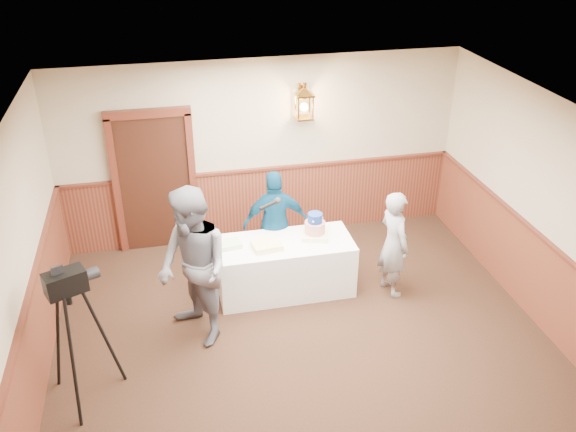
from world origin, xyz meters
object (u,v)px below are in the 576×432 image
interviewer (194,268)px  assistant_p (276,223)px  display_table (285,266)px  tiered_cake (315,228)px  sheet_cake_yellow (267,246)px  tv_camera_rig (78,344)px  sheet_cake_green (230,244)px  baker (394,244)px

interviewer → assistant_p: (1.21, 1.22, -0.22)m
display_table → tiered_cake: 0.67m
interviewer → tiered_cake: bearing=89.6°
tiered_cake → sheet_cake_yellow: size_ratio=1.12×
tiered_cake → tv_camera_rig: 3.31m
sheet_cake_green → assistant_p: size_ratio=0.18×
tiered_cake → baker: 1.06m
sheet_cake_yellow → assistant_p: size_ratio=0.24×
baker → sheet_cake_yellow: bearing=67.9°
sheet_cake_green → sheet_cake_yellow: bearing=-17.4°
tiered_cake → baker: baker is taller
assistant_p → baker: bearing=151.9°
sheet_cake_yellow → sheet_cake_green: sheet_cake_yellow is taller
tiered_cake → sheet_cake_green: (-1.14, -0.01, -0.11)m
tiered_cake → assistant_p: bearing=136.0°
sheet_cake_yellow → interviewer: (-0.98, -0.64, 0.21)m
tiered_cake → sheet_cake_green: size_ratio=1.49×
display_table → sheet_cake_yellow: size_ratio=4.86×
baker → tv_camera_rig: 4.06m
tv_camera_rig → interviewer: bearing=7.0°
interviewer → baker: bearing=72.7°
sheet_cake_green → assistant_p: bearing=32.1°
baker → interviewer: bearing=85.0°
interviewer → baker: size_ratio=1.33×
tv_camera_rig → assistant_p: bearing=15.0°
tiered_cake → tv_camera_rig: (-2.93, -1.54, -0.17)m
sheet_cake_yellow → tiered_cake: bearing=12.5°
tiered_cake → tv_camera_rig: bearing=-152.3°
sheet_cake_yellow → tv_camera_rig: 2.65m
display_table → interviewer: 1.57m
display_table → tiered_cake: (0.42, 0.05, 0.51)m
sheet_cake_yellow → baker: 1.67m
sheet_cake_yellow → interviewer: interviewer is taller
sheet_cake_green → display_table: bearing=-3.8°
tiered_cake → sheet_cake_green: tiered_cake is taller
display_table → interviewer: interviewer is taller
tiered_cake → tv_camera_rig: size_ratio=0.26×
sheet_cake_green → interviewer: 0.97m
display_table → baker: bearing=-13.8°
baker → tv_camera_rig: size_ratio=0.93×
tiered_cake → assistant_p: (-0.45, 0.43, -0.11)m
display_table → tv_camera_rig: tv_camera_rig is taller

